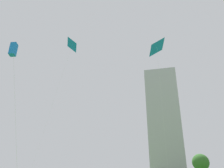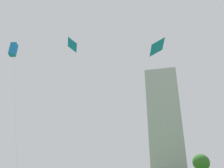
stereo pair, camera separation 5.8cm
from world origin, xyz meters
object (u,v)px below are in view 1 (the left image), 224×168
object	(u,v)px
kite_flying_1	(13,50)
kite_flying_3	(72,45)
kite_flying_2	(157,48)
park_tree_0	(201,163)
distant_highrise_0	(164,123)

from	to	relation	value
kite_flying_1	kite_flying_3	size ratio (longest dim) A/B	0.36
kite_flying_2	kite_flying_3	size ratio (longest dim) A/B	0.68
park_tree_0	kite_flying_1	bearing A→B (deg)	-129.91
kite_flying_1	kite_flying_3	distance (m)	39.57
park_tree_0	kite_flying_3	bearing A→B (deg)	171.24
kite_flying_1	distant_highrise_0	distance (m)	143.51
park_tree_0	distant_highrise_0	world-z (taller)	distant_highrise_0
kite_flying_1	park_tree_0	world-z (taller)	kite_flying_1
kite_flying_1	park_tree_0	xyz separation A→B (m)	(24.16, 28.88, -7.46)
distant_highrise_0	park_tree_0	bearing A→B (deg)	-86.09
kite_flying_3	distant_highrise_0	size ratio (longest dim) A/B	0.48
distant_highrise_0	kite_flying_1	bearing A→B (deg)	-94.16
kite_flying_1	kite_flying_2	world-z (taller)	kite_flying_2
kite_flying_3	park_tree_0	distance (m)	39.93
kite_flying_1	park_tree_0	bearing A→B (deg)	50.09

